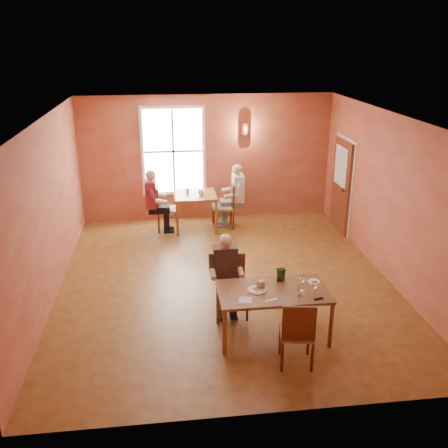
{
  "coord_description": "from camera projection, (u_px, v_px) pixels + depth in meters",
  "views": [
    {
      "loc": [
        -1.05,
        -8.2,
        4.26
      ],
      "look_at": [
        0.0,
        0.2,
        1.05
      ],
      "focal_mm": 40.0,
      "sensor_mm": 36.0,
      "label": 1
    }
  ],
  "objects": [
    {
      "name": "chair_diner_main",
      "position": [
        233.0,
        287.0,
        7.94
      ],
      "size": [
        0.44,
        0.44,
        1.0
      ],
      "primitive_type": null,
      "rotation": [
        0.0,
        0.0,
        3.14
      ],
      "color": "brown",
      "rests_on": "ground"
    },
    {
      "name": "diner_white",
      "position": [
        224.0,
        198.0,
        11.58
      ],
      "size": [
        0.57,
        0.57,
        1.44
      ],
      "primitive_type": null,
      "rotation": [
        0.0,
        0.0,
        1.57
      ],
      "color": "silver",
      "rests_on": "ground"
    },
    {
      "name": "goblet_a",
      "position": [
        302.0,
        280.0,
        7.41
      ],
      "size": [
        0.1,
        0.1,
        0.18
      ],
      "primitive_type": null,
      "rotation": [
        0.0,
        0.0,
        0.39
      ],
      "color": "white",
      "rests_on": "main_table"
    },
    {
      "name": "sunglasses",
      "position": [
        319.0,
        299.0,
        7.06
      ],
      "size": [
        0.14,
        0.08,
        0.02
      ],
      "primitive_type": "cube",
      "rotation": [
        0.0,
        0.0,
        0.3
      ],
      "color": "black",
      "rests_on": "main_table"
    },
    {
      "name": "second_table",
      "position": [
        196.0,
        211.0,
        11.61
      ],
      "size": [
        0.96,
        0.96,
        0.84
      ],
      "primitive_type": null,
      "color": "brown",
      "rests_on": "ground"
    },
    {
      "name": "chair_diner_maroon",
      "position": [
        167.0,
        208.0,
        11.5
      ],
      "size": [
        0.46,
        0.46,
        1.05
      ],
      "primitive_type": null,
      "rotation": [
        0.0,
        0.0,
        -1.57
      ],
      "color": "brown",
      "rests_on": "ground"
    },
    {
      "name": "window",
      "position": [
        173.0,
        151.0,
        11.75
      ],
      "size": [
        1.36,
        0.1,
        1.96
      ],
      "primitive_type": "cube",
      "color": "white",
      "rests_on": "wall_back"
    },
    {
      "name": "diner_maroon",
      "position": [
        166.0,
        201.0,
        11.43
      ],
      "size": [
        0.57,
        0.57,
        1.42
      ],
      "primitive_type": null,
      "rotation": [
        0.0,
        0.0,
        -1.57
      ],
      "color": "maroon",
      "rests_on": "ground"
    },
    {
      "name": "wall_sconce",
      "position": [
        245.0,
        129.0,
        11.72
      ],
      "size": [
        0.16,
        0.16,
        0.28
      ],
      "primitive_type": "cylinder",
      "color": "brown",
      "rests_on": "wall_back"
    },
    {
      "name": "goblet_c",
      "position": [
        300.0,
        289.0,
        7.12
      ],
      "size": [
        0.1,
        0.1,
        0.2
      ],
      "primitive_type": null,
      "rotation": [
        0.0,
        0.0,
        -0.27
      ],
      "color": "white",
      "rests_on": "main_table"
    },
    {
      "name": "cup_a",
      "position": [
        201.0,
        193.0,
        11.37
      ],
      "size": [
        0.16,
        0.16,
        0.11
      ],
      "primitive_type": "imported",
      "rotation": [
        0.0,
        0.0,
        0.16
      ],
      "color": "white",
      "rests_on": "second_table"
    },
    {
      "name": "main_table",
      "position": [
        272.0,
        313.0,
        7.44
      ],
      "size": [
        1.62,
        0.91,
        0.76
      ],
      "primitive_type": null,
      "color": "brown",
      "rests_on": "ground"
    },
    {
      "name": "wall_front",
      "position": [
        266.0,
        304.0,
        5.46
      ],
      "size": [
        6.0,
        0.04,
        3.0
      ],
      "primitive_type": "cube",
      "color": "brown",
      "rests_on": "ground"
    },
    {
      "name": "ceiling",
      "position": [
        226.0,
        117.0,
        8.18
      ],
      "size": [
        6.0,
        7.0,
        0.04
      ],
      "primitive_type": "cube",
      "color": "white",
      "rests_on": "wall_back"
    },
    {
      "name": "chair_empty",
      "position": [
        297.0,
        331.0,
        6.76
      ],
      "size": [
        0.51,
        0.51,
        1.0
      ],
      "primitive_type": null,
      "rotation": [
        0.0,
        0.0,
        -0.16
      ],
      "color": "#4D2814",
      "rests_on": "ground"
    },
    {
      "name": "side_plate",
      "position": [
        314.0,
        282.0,
        7.55
      ],
      "size": [
        0.24,
        0.24,
        0.01
      ],
      "primitive_type": "cylinder",
      "rotation": [
        0.0,
        0.0,
        0.34
      ],
      "color": "white",
      "rests_on": "main_table"
    },
    {
      "name": "knife",
      "position": [
        271.0,
        300.0,
        7.05
      ],
      "size": [
        0.19,
        0.07,
        0.0
      ],
      "primitive_type": "cube",
      "rotation": [
        0.0,
        0.0,
        0.3
      ],
      "color": "silver",
      "rests_on": "main_table"
    },
    {
      "name": "wall_back",
      "position": [
        207.0,
        158.0,
        11.96
      ],
      "size": [
        6.0,
        0.04,
        3.0
      ],
      "primitive_type": "cube",
      "color": "brown",
      "rests_on": "ground"
    },
    {
      "name": "chair_diner_white",
      "position": [
        223.0,
        206.0,
        11.65
      ],
      "size": [
        0.47,
        0.47,
        1.06
      ],
      "primitive_type": null,
      "rotation": [
        0.0,
        0.0,
        1.57
      ],
      "color": "brown",
      "rests_on": "ground"
    },
    {
      "name": "plate_food",
      "position": [
        257.0,
        289.0,
        7.3
      ],
      "size": [
        0.32,
        0.32,
        0.04
      ],
      "primitive_type": "cylinder",
      "rotation": [
        0.0,
        0.0,
        0.18
      ],
      "color": "white",
      "rests_on": "main_table"
    },
    {
      "name": "goblet_b",
      "position": [
        314.0,
        287.0,
        7.22
      ],
      "size": [
        0.08,
        0.08,
        0.18
      ],
      "primitive_type": null,
      "rotation": [
        0.0,
        0.0,
        -0.12
      ],
      "color": "white",
      "rests_on": "main_table"
    },
    {
      "name": "wall_left",
      "position": [
        48.0,
        211.0,
        8.36
      ],
      "size": [
        0.04,
        7.0,
        3.0
      ],
      "primitive_type": "cube",
      "color": "brown",
      "rests_on": "ground"
    },
    {
      "name": "wall_right",
      "position": [
        389.0,
        198.0,
        9.06
      ],
      "size": [
        0.04,
        7.0,
        3.0
      ],
      "primitive_type": "cube",
      "color": "brown",
      "rests_on": "ground"
    },
    {
      "name": "menu_stand",
      "position": [
        281.0,
        275.0,
        7.55
      ],
      "size": [
        0.14,
        0.09,
        0.21
      ],
      "primitive_type": "cube",
      "rotation": [
        0.0,
        0.0,
        0.27
      ],
      "color": "#203F29",
      "rests_on": "main_table"
    },
    {
      "name": "sandwich",
      "position": [
        261.0,
        285.0,
        7.34
      ],
      "size": [
        0.12,
        0.12,
        0.11
      ],
      "primitive_type": "cube",
      "rotation": [
        0.0,
        0.0,
        0.47
      ],
      "color": "tan",
      "rests_on": "main_table"
    },
    {
      "name": "ground",
      "position": [
        225.0,
        281.0,
        9.24
      ],
      "size": [
        6.0,
        7.0,
        0.01
      ],
      "primitive_type": "cube",
      "color": "brown",
      "rests_on": "ground"
    },
    {
      "name": "door",
      "position": [
        341.0,
        186.0,
        11.35
      ],
      "size": [
        0.12,
        1.04,
        2.1
      ],
      "primitive_type": "cube",
      "color": "maroon",
      "rests_on": "ground"
    },
    {
      "name": "diner_main",
      "position": [
        233.0,
        281.0,
        7.87
      ],
      "size": [
        0.51,
        0.51,
        1.27
      ],
      "primitive_type": null,
      "rotation": [
        0.0,
        0.0,
        3.14
      ],
      "color": "#402B22",
      "rests_on": "ground"
    },
    {
      "name": "napkin",
      "position": [
        246.0,
        300.0,
        7.03
      ],
      "size": [
        0.22,
        0.22,
        0.01
      ],
      "primitive_type": "cube",
      "rotation": [
        0.0,
        0.0,
        -0.23
      ],
      "color": "white",
      "rests_on": "main_table"
    },
    {
      "name": "cup_b",
      "position": [
        188.0,
        191.0,
        11.53
      ],
      "size": [
        0.13,
        0.13,
        0.1
      ],
      "primitive_type": "imported",
      "rotation": [
        0.0,
        0.0,
        -0.38
      ],
      "color": "silver",
      "rests_on": "second_table"
    }
  ]
}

